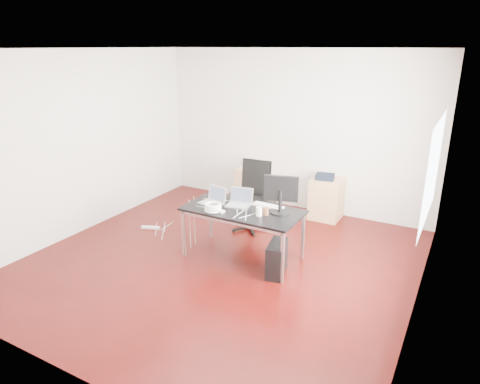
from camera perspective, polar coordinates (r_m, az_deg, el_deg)
The scene contains 18 objects.
room_shell at distance 5.47m, azimuth -2.43°, elevation 3.79°, with size 5.00×5.00×5.00m.
desk at distance 5.82m, azimuth 0.37°, elevation -2.80°, with size 1.60×0.80×0.73m.
office_chair at distance 6.86m, azimuth 1.64°, elevation -0.01°, with size 0.51×0.53×1.08m.
filing_cabinet_left at distance 7.96m, azimuth 1.67°, elevation 0.78°, with size 0.50×0.50×0.70m, color tan.
filing_cabinet_right at distance 7.46m, azimuth 11.45°, elevation -0.88°, with size 0.50×0.50×0.70m, color tan.
pc_tower at distance 5.62m, azimuth 4.92°, elevation -8.85°, with size 0.20×0.45×0.44m, color black.
wastebasket at distance 7.90m, azimuth 4.05°, elevation -1.02°, with size 0.24×0.24×0.28m, color black.
power_strip at distance 7.15m, azimuth -11.84°, elevation -4.66°, with size 0.30×0.06×0.04m, color white.
laptop_left at distance 6.01m, azimuth -3.58°, elevation -1.01°, with size 0.38×0.32×0.23m.
laptop_right at distance 5.93m, azimuth -0.07°, elevation -1.26°, with size 0.37×0.30×0.23m.
monitor at distance 5.61m, azimuth 5.48°, elevation -0.07°, with size 0.45×0.26×0.51m.
keyboard at distance 5.90m, azimuth 3.74°, elevation -1.87°, with size 0.44×0.14×0.02m, color white.
cup_white at distance 5.56m, azimuth 2.54°, elevation -2.62°, with size 0.08×0.08×0.12m, color white.
cup_brown at distance 5.61m, azimuth 3.47°, elevation -2.56°, with size 0.08×0.08×0.10m, color brown.
cable_coil at distance 5.73m, azimuth -3.64°, elevation -2.05°, with size 0.24×0.24×0.11m.
power_adapter at distance 5.69m, azimuth -2.49°, elevation -2.62°, with size 0.07×0.07×0.03m, color white.
speaker at distance 7.85m, azimuth 1.55°, elevation 3.87°, with size 0.09×0.08×0.18m, color #9E9E9E.
navy_garment at distance 7.32m, azimuth 11.25°, elevation 2.01°, with size 0.30×0.24×0.09m, color black.
Camera 1 is at (2.79, -4.51, 2.83)m, focal length 32.00 mm.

